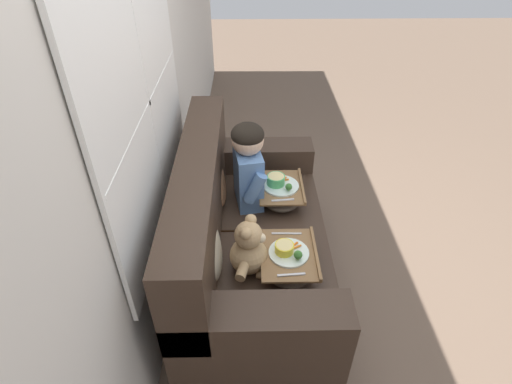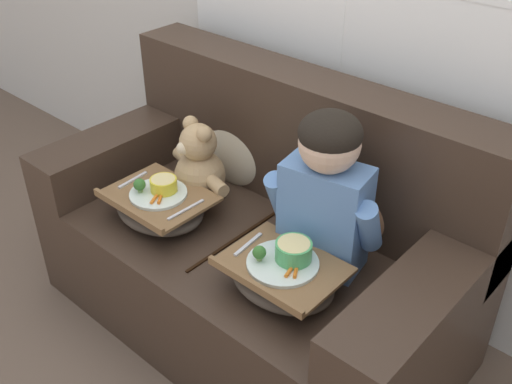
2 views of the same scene
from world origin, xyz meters
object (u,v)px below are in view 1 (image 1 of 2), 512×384
(throw_pillow_behind_child, at_px, (216,180))
(child_figure, at_px, (248,161))
(throw_pillow_behind_teddy, at_px, (209,247))
(lap_tray_teddy, at_px, (288,260))
(teddy_bear, at_px, (249,250))
(lap_tray_child, at_px, (281,192))
(couch, at_px, (245,244))

(throw_pillow_behind_child, distance_m, child_figure, 0.25)
(throw_pillow_behind_teddy, height_order, lap_tray_teddy, throw_pillow_behind_teddy)
(throw_pillow_behind_teddy, bearing_deg, teddy_bear, -90.32)
(throw_pillow_behind_child, height_order, throw_pillow_behind_teddy, throw_pillow_behind_teddy)
(child_figure, bearing_deg, throw_pillow_behind_teddy, 161.12)
(lap_tray_teddy, bearing_deg, child_figure, 19.46)
(throw_pillow_behind_child, height_order, teddy_bear, throw_pillow_behind_child)
(child_figure, relative_size, lap_tray_teddy, 1.47)
(teddy_bear, bearing_deg, lap_tray_child, -19.00)
(throw_pillow_behind_child, height_order, child_figure, child_figure)
(lap_tray_teddy, bearing_deg, couch, 38.19)
(throw_pillow_behind_teddy, relative_size, lap_tray_teddy, 0.97)
(child_figure, bearing_deg, teddy_bear, -179.66)
(child_figure, bearing_deg, lap_tray_child, -89.89)
(couch, xyz_separation_m, teddy_bear, (-0.31, -0.03, 0.25))
(throw_pillow_behind_teddy, distance_m, lap_tray_teddy, 0.44)
(throw_pillow_behind_teddy, bearing_deg, lap_tray_teddy, -90.02)
(couch, bearing_deg, child_figure, -4.57)
(throw_pillow_behind_child, relative_size, lap_tray_child, 0.95)
(throw_pillow_behind_child, xyz_separation_m, teddy_bear, (-0.61, -0.21, -0.02))
(throw_pillow_behind_child, distance_m, lap_tray_teddy, 0.75)
(child_figure, relative_size, lap_tray_child, 1.49)
(couch, distance_m, throw_pillow_behind_child, 0.45)
(throw_pillow_behind_teddy, relative_size, child_figure, 0.66)
(teddy_bear, distance_m, lap_tray_teddy, 0.23)
(throw_pillow_behind_teddy, height_order, child_figure, child_figure)
(throw_pillow_behind_teddy, relative_size, teddy_bear, 1.03)
(child_figure, xyz_separation_m, teddy_bear, (-0.61, -0.00, -0.17))
(couch, bearing_deg, lap_tray_child, -37.98)
(lap_tray_child, bearing_deg, lap_tray_teddy, -179.86)
(couch, relative_size, teddy_bear, 4.50)
(couch, xyz_separation_m, throw_pillow_behind_child, (0.30, 0.18, 0.28))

